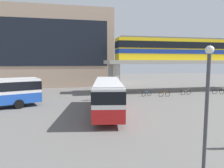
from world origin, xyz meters
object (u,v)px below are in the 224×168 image
object	(u,v)px
station_building	(41,49)
bus_main	(108,93)
bicycle_silver	(186,92)
bicycle_blue	(147,94)
train	(181,49)
bicycle_brown	(164,94)
bicycle_black	(218,92)
pedestrian_at_kerb	(96,94)

from	to	relation	value
station_building	bus_main	size ratio (longest dim) A/B	2.65
station_building	bicycle_silver	distance (m)	31.09
bus_main	bicycle_blue	distance (m)	11.40
train	bicycle_brown	size ratio (longest dim) A/B	12.88
station_building	bicycle_black	distance (m)	35.60
bicycle_silver	bicycle_black	bearing A→B (deg)	-2.94
bicycle_brown	bicycle_silver	world-z (taller)	same
train	bicycle_blue	size ratio (longest dim) A/B	13.28
bicycle_brown	bicycle_black	size ratio (longest dim) A/B	1.03
bicycle_black	pedestrian_at_kerb	xyz separation A→B (m)	(-19.78, -1.30, 0.50)
bus_main	bicycle_brown	size ratio (longest dim) A/B	6.32
pedestrian_at_kerb	bicycle_blue	bearing A→B (deg)	12.15
bicycle_black	pedestrian_at_kerb	distance (m)	19.83
bicycle_black	bicycle_silver	distance (m)	5.51
bus_main	pedestrian_at_kerb	bearing A→B (deg)	93.26
train	bus_main	world-z (taller)	train
station_building	bus_main	distance (m)	29.40
station_building	bus_main	world-z (taller)	station_building
bicycle_silver	pedestrian_at_kerb	bearing A→B (deg)	-173.66
bicycle_black	train	bearing A→B (deg)	130.67
station_building	bicycle_silver	size ratio (longest dim) A/B	16.78
bicycle_silver	train	bearing A→B (deg)	70.94
station_building	bicycle_blue	world-z (taller)	station_building
station_building	bicycle_brown	world-z (taller)	station_building
train	pedestrian_at_kerb	distance (m)	18.06
train	bicycle_blue	bearing A→B (deg)	-151.74
bicycle_brown	bicycle_blue	distance (m)	2.58
train	pedestrian_at_kerb	bearing A→B (deg)	-159.32
bus_main	bicycle_blue	size ratio (longest dim) A/B	6.51
bicycle_brown	bicycle_silver	bearing A→B (deg)	12.20
bicycle_silver	bus_main	bearing A→B (deg)	-148.93
station_building	bicycle_blue	xyz separation A→B (m)	(17.19, -18.63, -7.60)
bicycle_black	pedestrian_at_kerb	size ratio (longest dim) A/B	0.95
bicycle_brown	bicycle_black	distance (m)	9.57
train	pedestrian_at_kerb	world-z (taller)	train
bus_main	bicycle_silver	world-z (taller)	bus_main
bicycle_black	bicycle_silver	size ratio (longest dim) A/B	0.97
bicycle_blue	pedestrian_at_kerb	bearing A→B (deg)	-167.85
bus_main	bicycle_silver	xyz separation A→B (m)	(13.88, 8.37, -1.63)
bicycle_brown	bicycle_blue	world-z (taller)	same
bus_main	bicycle_black	distance (m)	21.07
bicycle_blue	bicycle_silver	world-z (taller)	same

